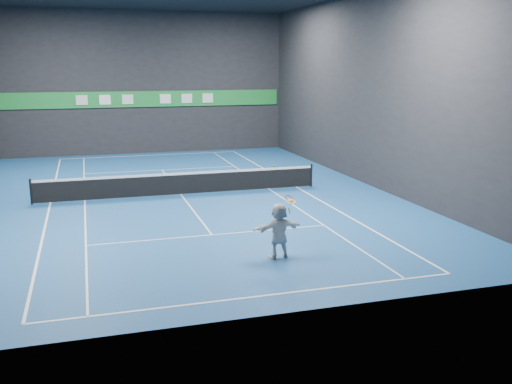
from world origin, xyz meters
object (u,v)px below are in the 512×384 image
object	(u,v)px
player	(279,230)
tennis_racket	(290,200)
tennis_ball	(273,166)
tennis_net	(181,183)

from	to	relation	value
player	tennis_racket	world-z (taller)	tennis_racket
player	tennis_ball	xyz separation A→B (m)	(-0.14, 0.12, 1.93)
tennis_racket	tennis_ball	bearing A→B (deg)	171.80
tennis_ball	tennis_net	distance (m)	9.46
player	tennis_racket	bearing A→B (deg)	179.95
tennis_net	tennis_racket	world-z (taller)	tennis_racket
player	tennis_net	bearing A→B (deg)	-89.24
player	tennis_racket	xyz separation A→B (m)	(0.34, 0.05, 0.88)
tennis_net	tennis_racket	distance (m)	9.42
tennis_ball	tennis_net	xyz separation A→B (m)	(-1.28, 9.11, -2.23)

